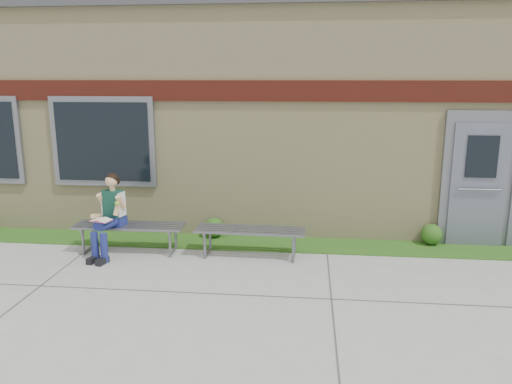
# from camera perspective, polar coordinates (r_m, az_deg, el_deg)

# --- Properties ---
(ground) EXTENTS (80.00, 80.00, 0.00)m
(ground) POSITION_cam_1_polar(r_m,az_deg,el_deg) (6.29, -0.57, -13.68)
(ground) COLOR #9E9E99
(ground) RESTS_ON ground
(grass_strip) EXTENTS (16.00, 0.80, 0.02)m
(grass_strip) POSITION_cam_1_polar(r_m,az_deg,el_deg) (8.68, 1.41, -5.94)
(grass_strip) COLOR #205115
(grass_strip) RESTS_ON ground
(school_building) EXTENTS (16.20, 6.22, 4.20)m
(school_building) POSITION_cam_1_polar(r_m,az_deg,el_deg) (11.62, 2.85, 9.40)
(school_building) COLOR beige
(school_building) RESTS_ON ground
(bench_left) EXTENTS (1.81, 0.56, 0.47)m
(bench_left) POSITION_cam_1_polar(r_m,az_deg,el_deg) (8.49, -14.24, -4.32)
(bench_left) COLOR slate
(bench_left) RESTS_ON ground
(bench_right) EXTENTS (1.77, 0.53, 0.46)m
(bench_right) POSITION_cam_1_polar(r_m,az_deg,el_deg) (8.03, -0.67, -4.95)
(bench_right) COLOR slate
(bench_right) RESTS_ON ground
(girl) EXTENTS (0.49, 0.82, 1.33)m
(girl) POSITION_cam_1_polar(r_m,az_deg,el_deg) (8.31, -16.43, -2.36)
(girl) COLOR navy
(girl) RESTS_ON ground
(shrub_mid) EXTENTS (0.35, 0.35, 0.35)m
(shrub_mid) POSITION_cam_1_polar(r_m,az_deg,el_deg) (8.99, -4.82, -4.06)
(shrub_mid) COLOR #205115
(shrub_mid) RESTS_ON grass_strip
(shrub_east) EXTENTS (0.36, 0.36, 0.36)m
(shrub_east) POSITION_cam_1_polar(r_m,az_deg,el_deg) (9.09, 19.43, -4.58)
(shrub_east) COLOR #205115
(shrub_east) RESTS_ON grass_strip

